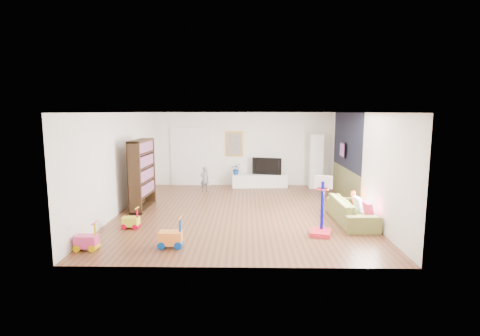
{
  "coord_description": "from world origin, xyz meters",
  "views": [
    {
      "loc": [
        0.18,
        -10.01,
        2.72
      ],
      "look_at": [
        0.0,
        0.4,
        1.15
      ],
      "focal_mm": 28.0,
      "sensor_mm": 36.0,
      "label": 1
    }
  ],
  "objects_px": {
    "media_console": "(260,181)",
    "bookshelf": "(142,175)",
    "sofa": "(352,211)",
    "basketball_hoop": "(322,206)"
  },
  "relations": [
    {
      "from": "bookshelf",
      "to": "sofa",
      "type": "xyz_separation_m",
      "value": [
        5.53,
        -1.23,
        -0.69
      ]
    },
    {
      "from": "bookshelf",
      "to": "sofa",
      "type": "height_order",
      "value": "bookshelf"
    },
    {
      "from": "bookshelf",
      "to": "basketball_hoop",
      "type": "relative_size",
      "value": 1.49
    },
    {
      "from": "media_console",
      "to": "basketball_hoop",
      "type": "bearing_deg",
      "value": -81.01
    },
    {
      "from": "bookshelf",
      "to": "basketball_hoop",
      "type": "distance_m",
      "value": 5.1
    },
    {
      "from": "media_console",
      "to": "bookshelf",
      "type": "height_order",
      "value": "bookshelf"
    },
    {
      "from": "sofa",
      "to": "basketball_hoop",
      "type": "height_order",
      "value": "basketball_hoop"
    },
    {
      "from": "bookshelf",
      "to": "basketball_hoop",
      "type": "height_order",
      "value": "bookshelf"
    },
    {
      "from": "sofa",
      "to": "bookshelf",
      "type": "bearing_deg",
      "value": 76.3
    },
    {
      "from": "sofa",
      "to": "media_console",
      "type": "bearing_deg",
      "value": 24.79
    }
  ]
}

